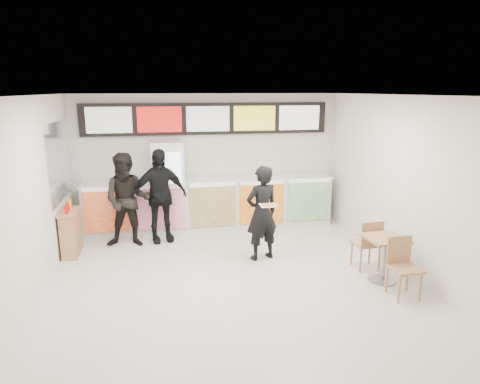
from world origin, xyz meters
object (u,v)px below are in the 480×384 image
object	(u,v)px
customer_left	(127,200)
condiment_ledge	(71,232)
cafe_table	(384,251)
customer_mid	(159,196)
drinks_fridge	(168,187)
service_counter	(211,203)
customer_main	(262,213)

from	to	relation	value
customer_left	condiment_ledge	xyz separation A→B (m)	(-1.06, -0.26, -0.51)
cafe_table	customer_mid	bearing A→B (deg)	140.19
customer_mid	condiment_ledge	bearing A→B (deg)	-178.81
drinks_fridge	cafe_table	bearing A→B (deg)	-44.99
cafe_table	condiment_ledge	bearing A→B (deg)	153.94
service_counter	customer_main	size ratio (longest dim) A/B	3.15
customer_left	cafe_table	size ratio (longest dim) A/B	1.20
customer_main	drinks_fridge	bearing A→B (deg)	-68.31
customer_main	customer_left	distance (m)	2.72
drinks_fridge	customer_main	world-z (taller)	drinks_fridge
service_counter	drinks_fridge	distance (m)	1.03
customer_main	customer_mid	bearing A→B (deg)	-53.34
cafe_table	service_counter	bearing A→B (deg)	123.06
service_counter	cafe_table	xyz separation A→B (m)	(2.42, -3.34, -0.04)
customer_main	condiment_ledge	bearing A→B (deg)	-31.69
customer_main	cafe_table	xyz separation A→B (m)	(1.73, -1.34, -0.35)
customer_main	customer_mid	distance (m)	2.27
service_counter	cafe_table	distance (m)	4.12
service_counter	cafe_table	bearing A→B (deg)	-54.06
service_counter	customer_left	bearing A→B (deg)	-154.71
service_counter	condiment_ledge	world-z (taller)	service_counter
drinks_fridge	cafe_table	world-z (taller)	drinks_fridge
drinks_fridge	customer_left	xyz separation A→B (m)	(-0.83, -0.85, -0.05)
service_counter	customer_main	distance (m)	2.14
customer_left	cafe_table	world-z (taller)	customer_left
service_counter	drinks_fridge	xyz separation A→B (m)	(-0.93, 0.02, 0.43)
customer_mid	service_counter	bearing A→B (deg)	17.06
customer_main	cafe_table	distance (m)	2.21
drinks_fridge	customer_main	xyz separation A→B (m)	(1.63, -2.02, -0.12)
customer_main	condiment_ledge	distance (m)	3.66
customer_main	customer_mid	world-z (taller)	customer_mid
condiment_ledge	drinks_fridge	bearing A→B (deg)	30.51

